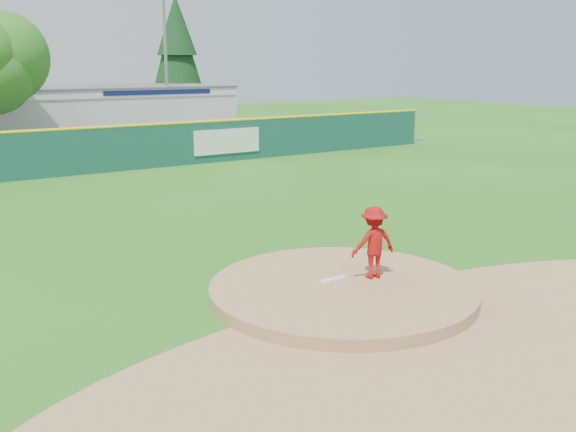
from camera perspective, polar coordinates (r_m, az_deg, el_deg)
ground at (r=13.41m, az=4.84°, el=-7.05°), size 120.00×120.00×0.00m
pitchers_mound at (r=13.41m, az=4.84°, el=-7.05°), size 5.50×5.50×0.50m
pitching_rubber at (r=13.54m, az=4.06°, el=-5.62°), size 0.60×0.15×0.04m
infield_dirt_arc at (r=11.41m, az=14.52°, el=-11.17°), size 15.40×15.40×0.01m
parking_lot at (r=37.87m, az=-21.85°, el=5.31°), size 44.00×16.00×0.02m
pitcher at (r=13.58m, az=7.61°, el=-2.35°), size 1.08×0.75×1.54m
pool_building_grp at (r=44.10m, az=-15.82°, el=8.92°), size 15.20×8.20×3.31m
fence_banners at (r=28.72m, az=-20.14°, el=5.18°), size 20.20×0.04×1.20m
outfield_fence at (r=29.07m, az=-18.09°, el=5.61°), size 40.00×0.14×2.07m
conifer_tree at (r=50.32m, az=-9.83°, el=14.12°), size 4.40×4.40×9.50m
light_pole_right at (r=42.29m, az=-10.84°, el=14.28°), size 1.75×0.25×10.00m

